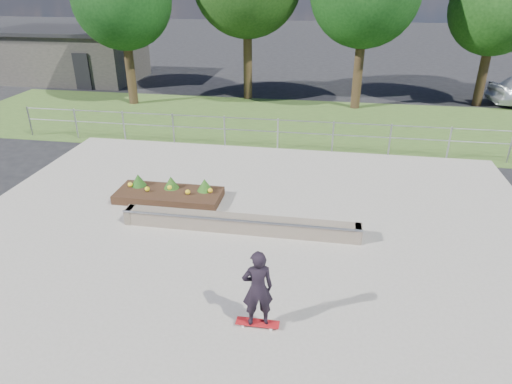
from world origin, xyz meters
The scene contains 10 objects.
ground centered at (0.00, 0.00, 0.00)m, with size 120.00×120.00×0.00m, color black.
grass_verge centered at (0.00, 11.00, 0.01)m, with size 30.00×8.00×0.02m, color #365221.
concrete_slab centered at (0.00, 0.00, 0.03)m, with size 15.00×15.00×0.06m, color gray.
fence centered at (0.00, 7.50, 0.77)m, with size 20.06×0.06×1.20m.
building centered at (-14.00, 18.00, 1.51)m, with size 8.40×5.40×3.00m.
tree_far_left centered at (-8.00, 13.00, 4.85)m, with size 4.55×4.55×7.15m.
tree_far_right centered at (9.00, 15.50, 4.48)m, with size 4.20×4.20×6.60m.
grind_ledge centered at (-0.18, 1.33, 0.26)m, with size 6.00×0.44×0.43m.
planter_bed centered at (-2.54, 2.79, 0.24)m, with size 3.00×1.20×0.61m.
skateboarder centered at (0.82, -1.99, 0.90)m, with size 0.80×0.52×1.62m.
Camera 1 is at (1.87, -8.42, 5.91)m, focal length 32.00 mm.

